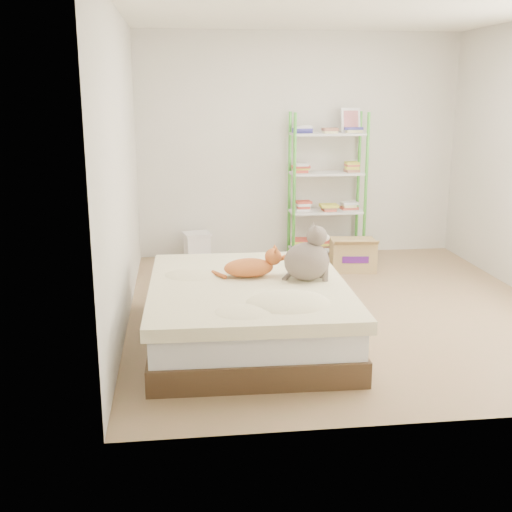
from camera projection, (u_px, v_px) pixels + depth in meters
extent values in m
cube|color=#8F7950|center=(340.00, 308.00, 5.87)|extent=(3.80, 4.20, 0.01)
cube|color=white|center=(350.00, 6.00, 5.22)|extent=(3.80, 4.20, 0.01)
cube|color=beige|center=(299.00, 146.00, 7.56)|extent=(3.80, 0.01, 2.60)
cube|color=beige|center=(442.00, 210.00, 3.53)|extent=(3.80, 0.01, 2.60)
cube|color=beige|center=(121.00, 169.00, 5.32)|extent=(0.01, 4.20, 2.60)
cube|color=#433020|center=(248.00, 330.00, 5.08)|extent=(1.54, 1.90, 0.19)
cube|color=white|center=(248.00, 307.00, 5.04)|extent=(1.49, 1.85, 0.21)
cube|color=#F6F0BF|center=(248.00, 288.00, 5.00)|extent=(1.57, 1.94, 0.09)
cylinder|color=green|center=(294.00, 189.00, 7.30)|extent=(0.04, 0.04, 1.70)
cylinder|color=green|center=(289.00, 185.00, 7.60)|extent=(0.04, 0.04, 1.70)
cylinder|color=green|center=(366.00, 187.00, 7.40)|extent=(0.04, 0.04, 1.70)
cylinder|color=green|center=(358.00, 184.00, 7.70)|extent=(0.04, 0.04, 1.70)
cube|color=silver|center=(325.00, 248.00, 7.69)|extent=(0.86, 0.34, 0.02)
cube|color=silver|center=(326.00, 211.00, 7.57)|extent=(0.86, 0.34, 0.02)
cube|color=silver|center=(327.00, 173.00, 7.46)|extent=(0.86, 0.34, 0.02)
cube|color=silver|center=(329.00, 134.00, 7.35)|extent=(0.86, 0.34, 0.02)
cube|color=#C45542|center=(301.00, 244.00, 7.64)|extent=(0.20, 0.16, 0.09)
cube|color=#C45542|center=(325.00, 244.00, 7.67)|extent=(0.20, 0.16, 0.09)
cube|color=#C45542|center=(350.00, 243.00, 7.71)|extent=(0.20, 0.16, 0.09)
cube|color=#C45542|center=(302.00, 207.00, 7.52)|extent=(0.20, 0.16, 0.09)
cube|color=#C45542|center=(326.00, 207.00, 7.56)|extent=(0.20, 0.16, 0.09)
cube|color=#C45542|center=(351.00, 206.00, 7.60)|extent=(0.20, 0.16, 0.09)
cube|color=#C45542|center=(302.00, 169.00, 7.41)|extent=(0.20, 0.16, 0.09)
cube|color=#C45542|center=(353.00, 168.00, 7.48)|extent=(0.20, 0.16, 0.09)
cube|color=#C45542|center=(303.00, 129.00, 7.30)|extent=(0.20, 0.16, 0.09)
cube|color=#C45542|center=(329.00, 129.00, 7.33)|extent=(0.20, 0.16, 0.09)
cube|color=#C45542|center=(354.00, 129.00, 7.37)|extent=(0.20, 0.16, 0.09)
cube|color=white|center=(351.00, 120.00, 7.39)|extent=(0.22, 0.07, 0.28)
cube|color=red|center=(351.00, 120.00, 7.38)|extent=(0.17, 0.05, 0.22)
cube|color=tan|center=(353.00, 255.00, 7.11)|extent=(0.52, 0.44, 0.34)
cube|color=#4D157B|center=(360.00, 260.00, 6.93)|extent=(0.29, 0.04, 0.07)
cube|color=tan|center=(358.00, 244.00, 6.89)|extent=(0.49, 0.20, 0.11)
cube|color=white|center=(197.00, 248.00, 7.46)|extent=(0.31, 0.28, 0.31)
cube|color=white|center=(197.00, 234.00, 7.42)|extent=(0.35, 0.32, 0.03)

